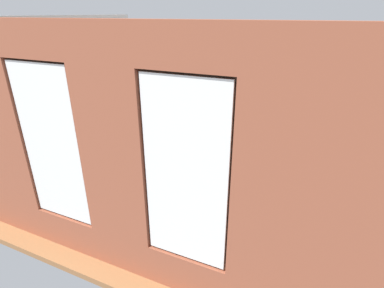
# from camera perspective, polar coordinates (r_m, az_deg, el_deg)

# --- Properties ---
(ground_plane) EXTENTS (6.90, 5.89, 0.10)m
(ground_plane) POSITION_cam_1_polar(r_m,az_deg,el_deg) (6.46, 1.03, -7.29)
(ground_plane) COLOR #99663D
(brick_wall_with_windows) EXTENTS (6.30, 0.30, 3.23)m
(brick_wall_with_windows) POSITION_cam_1_polar(r_m,az_deg,el_deg) (3.73, -14.56, -4.03)
(brick_wall_with_windows) COLOR #9E5138
(brick_wall_with_windows) RESTS_ON ground_plane
(white_wall_right) EXTENTS (0.10, 4.89, 3.23)m
(white_wall_right) POSITION_cam_1_polar(r_m,az_deg,el_deg) (7.38, -22.55, 8.92)
(white_wall_right) COLOR silver
(white_wall_right) RESTS_ON ground_plane
(couch_by_window) EXTENTS (1.74, 0.87, 0.80)m
(couch_by_window) POSITION_cam_1_polar(r_m,az_deg,el_deg) (5.25, -15.64, -11.52)
(couch_by_window) COLOR black
(couch_by_window) RESTS_ON ground_plane
(couch_left) EXTENTS (0.92, 1.79, 0.80)m
(couch_left) POSITION_cam_1_polar(r_m,az_deg,el_deg) (5.85, 23.76, -8.81)
(couch_left) COLOR black
(couch_left) RESTS_ON ground_plane
(coffee_table) EXTENTS (1.30, 0.72, 0.43)m
(coffee_table) POSITION_cam_1_polar(r_m,az_deg,el_deg) (6.38, 3.32, -3.42)
(coffee_table) COLOR tan
(coffee_table) RESTS_ON ground_plane
(cup_ceramic) EXTENTS (0.09, 0.09, 0.11)m
(cup_ceramic) POSITION_cam_1_polar(r_m,az_deg,el_deg) (6.33, 3.34, -2.53)
(cup_ceramic) COLOR #33567F
(cup_ceramic) RESTS_ON coffee_table
(candle_jar) EXTENTS (0.08, 0.08, 0.10)m
(candle_jar) POSITION_cam_1_polar(r_m,az_deg,el_deg) (6.37, -0.28, -2.33)
(candle_jar) COLOR #B7333D
(candle_jar) RESTS_ON coffee_table
(table_plant_small) EXTENTS (0.15, 0.15, 0.25)m
(table_plant_small) POSITION_cam_1_polar(r_m,az_deg,el_deg) (6.42, 2.30, -1.28)
(table_plant_small) COLOR brown
(table_plant_small) RESTS_ON coffee_table
(remote_black) EXTENTS (0.13, 0.17, 0.02)m
(remote_black) POSITION_cam_1_polar(r_m,az_deg,el_deg) (6.35, 6.75, -2.99)
(remote_black) COLOR black
(remote_black) RESTS_ON coffee_table
(media_console) EXTENTS (0.99, 0.42, 0.49)m
(media_console) POSITION_cam_1_polar(r_m,az_deg,el_deg) (8.06, -16.15, 0.64)
(media_console) COLOR black
(media_console) RESTS_ON ground_plane
(tv_flatscreen) EXTENTS (1.06, 0.20, 0.76)m
(tv_flatscreen) POSITION_cam_1_polar(r_m,az_deg,el_deg) (7.85, -16.65, 4.84)
(tv_flatscreen) COLOR black
(tv_flatscreen) RESTS_ON media_console
(papasan_chair) EXTENTS (1.07, 1.07, 0.68)m
(papasan_chair) POSITION_cam_1_polar(r_m,az_deg,el_deg) (8.03, -1.91, 3.01)
(papasan_chair) COLOR olive
(papasan_chair) RESTS_ON ground_plane
(potted_plant_between_couches) EXTENTS (1.02, 1.06, 1.41)m
(potted_plant_between_couches) POSITION_cam_1_polar(r_m,az_deg,el_deg) (4.48, -2.14, -12.24)
(potted_plant_between_couches) COLOR beige
(potted_plant_between_couches) RESTS_ON ground_plane
(potted_plant_corner_far_left) EXTENTS (0.66, 0.66, 0.94)m
(potted_plant_corner_far_left) POSITION_cam_1_polar(r_m,az_deg,el_deg) (4.10, 25.49, -19.84)
(potted_plant_corner_far_left) COLOR gray
(potted_plant_corner_far_left) RESTS_ON ground_plane
(potted_plant_near_tv) EXTENTS (1.18, 1.10, 1.28)m
(potted_plant_near_tv) POSITION_cam_1_polar(r_m,az_deg,el_deg) (6.89, -17.97, 0.56)
(potted_plant_near_tv) COLOR #9E5638
(potted_plant_near_tv) RESTS_ON ground_plane
(potted_plant_foreground_right) EXTENTS (0.77, 0.77, 1.11)m
(potted_plant_foreground_right) POSITION_cam_1_polar(r_m,az_deg,el_deg) (8.79, -9.15, 6.43)
(potted_plant_foreground_right) COLOR beige
(potted_plant_foreground_right) RESTS_ON ground_plane
(potted_plant_corner_near_left) EXTENTS (0.88, 0.87, 1.17)m
(potted_plant_corner_near_left) POSITION_cam_1_polar(r_m,az_deg,el_deg) (7.54, 25.77, 0.47)
(potted_plant_corner_near_left) COLOR gray
(potted_plant_corner_near_left) RESTS_ON ground_plane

